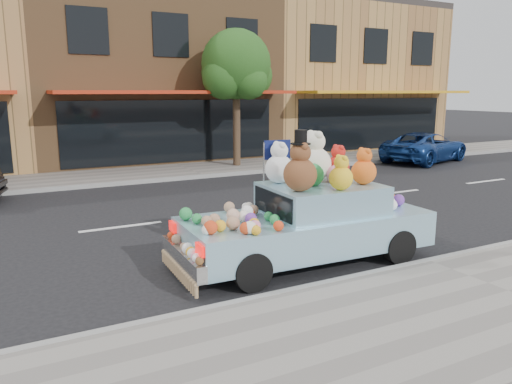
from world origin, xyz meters
TOP-DOWN VIEW (x-y plane):
  - ground at (0.00, 0.00)m, footprint 120.00×120.00m
  - near_sidewalk at (0.00, -6.50)m, footprint 60.00×3.00m
  - far_sidewalk at (0.00, 6.50)m, footprint 60.00×3.00m
  - near_kerb at (0.00, -5.00)m, footprint 60.00×0.12m
  - far_kerb at (0.00, 5.00)m, footprint 60.00×0.12m
  - storefront_mid at (0.00, 11.97)m, footprint 10.00×9.80m
  - storefront_right at (10.00, 11.97)m, footprint 10.00×9.80m
  - street_tree at (2.03, 6.55)m, footprint 3.00×2.70m
  - car_blue at (9.79, 4.36)m, footprint 4.89×3.26m
  - art_car at (-1.65, -3.79)m, footprint 4.55×1.94m

SIDE VIEW (x-z plane):
  - ground at x=0.00m, z-range 0.00..0.00m
  - near_sidewalk at x=0.00m, z-range 0.00..0.12m
  - far_sidewalk at x=0.00m, z-range 0.00..0.12m
  - near_kerb at x=0.00m, z-range 0.00..0.13m
  - far_kerb at x=0.00m, z-range 0.00..0.13m
  - car_blue at x=9.79m, z-range 0.00..1.25m
  - art_car at x=-1.65m, z-range -0.36..1.98m
  - storefront_mid at x=0.00m, z-range -0.01..7.29m
  - storefront_right at x=10.00m, z-range -0.01..7.29m
  - street_tree at x=2.03m, z-range 1.08..6.30m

